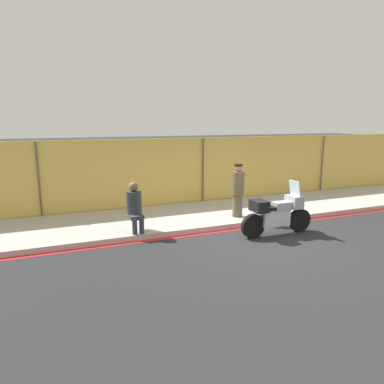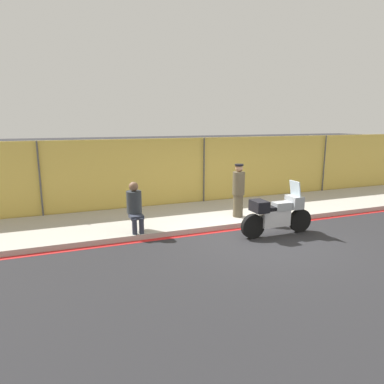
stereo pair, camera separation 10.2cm
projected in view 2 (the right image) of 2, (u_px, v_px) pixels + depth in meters
The scene contains 7 objects.
ground_plane at pixel (260, 238), 9.20m from camera, with size 120.00×120.00×0.00m, color #262628.
sidewalk at pixel (221, 213), 11.42m from camera, with size 41.00×2.96×0.15m.
curb_paint_stripe at pixel (244, 228), 10.00m from camera, with size 41.00×0.18×0.01m.
storefront_fence at pixel (203, 172), 12.62m from camera, with size 38.95×0.17×2.49m.
motorcycle at pixel (277, 214), 9.31m from camera, with size 2.18×0.51×1.48m.
officer_standing at pixel (238, 190), 10.54m from camera, with size 0.38×0.38×1.65m.
person_seated_on_curb at pixel (135, 204), 9.25m from camera, with size 0.41×0.70×1.33m.
Camera 2 is at (-4.85, -7.51, 3.09)m, focal length 32.00 mm.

